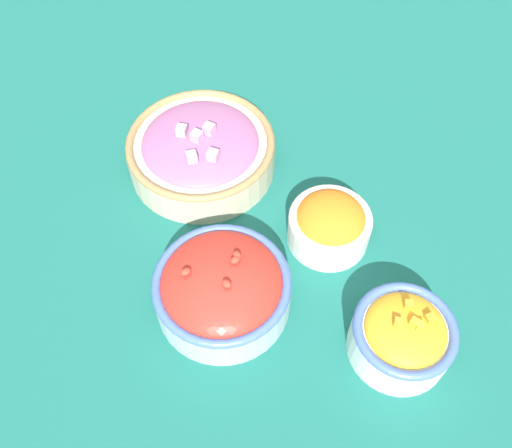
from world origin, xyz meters
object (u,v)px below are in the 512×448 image
(bowl_red_onion, at_px, (201,150))
(bowl_cherry_tomatoes, at_px, (222,288))
(bowl_squash, at_px, (402,336))
(bowl_carrots, at_px, (330,224))

(bowl_red_onion, bearing_deg, bowl_cherry_tomatoes, 115.37)
(bowl_cherry_tomatoes, height_order, bowl_red_onion, bowl_cherry_tomatoes)
(bowl_red_onion, bearing_deg, bowl_squash, 146.73)
(bowl_carrots, relative_size, bowl_squash, 0.91)
(bowl_red_onion, relative_size, bowl_squash, 1.77)
(bowl_cherry_tomatoes, relative_size, bowl_red_onion, 0.79)
(bowl_carrots, relative_size, bowl_red_onion, 0.52)
(bowl_carrots, bearing_deg, bowl_cherry_tomatoes, 51.22)
(bowl_cherry_tomatoes, bearing_deg, bowl_squash, 179.70)
(bowl_carrots, xyz_separation_m, bowl_red_onion, (0.21, -0.08, 0.00))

